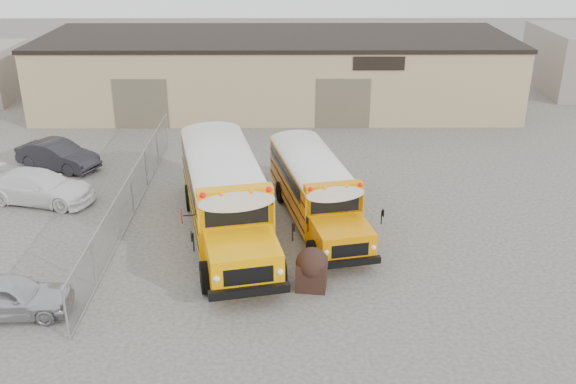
{
  "coord_description": "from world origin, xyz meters",
  "views": [
    {
      "loc": [
        0.47,
        -22.0,
        11.8
      ],
      "look_at": [
        0.63,
        1.56,
        1.6
      ],
      "focal_mm": 40.0,
      "sensor_mm": 36.0,
      "label": 1
    }
  ],
  "objects_px": {
    "school_bus_right": "(287,141)",
    "car_dark": "(58,155)",
    "tarp_bundle": "(312,268)",
    "school_bus_left": "(207,136)",
    "car_silver": "(8,296)",
    "car_white": "(39,187)"
  },
  "relations": [
    {
      "from": "school_bus_right",
      "to": "car_silver",
      "type": "height_order",
      "value": "school_bus_right"
    },
    {
      "from": "car_silver",
      "to": "car_dark",
      "type": "height_order",
      "value": "car_dark"
    },
    {
      "from": "school_bus_left",
      "to": "car_silver",
      "type": "height_order",
      "value": "school_bus_left"
    },
    {
      "from": "school_bus_left",
      "to": "car_white",
      "type": "distance_m",
      "value": 8.11
    },
    {
      "from": "car_silver",
      "to": "school_bus_right",
      "type": "bearing_deg",
      "value": -38.32
    },
    {
      "from": "school_bus_right",
      "to": "car_white",
      "type": "relative_size",
      "value": 1.9
    },
    {
      "from": "school_bus_right",
      "to": "tarp_bundle",
      "type": "distance_m",
      "value": 11.09
    },
    {
      "from": "school_bus_right",
      "to": "car_white",
      "type": "bearing_deg",
      "value": -161.32
    },
    {
      "from": "school_bus_left",
      "to": "school_bus_right",
      "type": "bearing_deg",
      "value": 0.63
    },
    {
      "from": "car_white",
      "to": "tarp_bundle",
      "type": "bearing_deg",
      "value": -108.2
    },
    {
      "from": "tarp_bundle",
      "to": "car_dark",
      "type": "distance_m",
      "value": 16.79
    },
    {
      "from": "school_bus_left",
      "to": "car_white",
      "type": "relative_size",
      "value": 2.27
    },
    {
      "from": "tarp_bundle",
      "to": "car_silver",
      "type": "height_order",
      "value": "tarp_bundle"
    },
    {
      "from": "school_bus_left",
      "to": "tarp_bundle",
      "type": "height_order",
      "value": "school_bus_left"
    },
    {
      "from": "car_dark",
      "to": "school_bus_right",
      "type": "bearing_deg",
      "value": -67.37
    },
    {
      "from": "tarp_bundle",
      "to": "car_dark",
      "type": "xyz_separation_m",
      "value": [
        -12.32,
        11.41,
        -0.06
      ]
    },
    {
      "from": "car_white",
      "to": "car_dark",
      "type": "bearing_deg",
      "value": 20.23
    },
    {
      "from": "school_bus_right",
      "to": "car_dark",
      "type": "xyz_separation_m",
      "value": [
        -11.52,
        0.38,
        -0.85
      ]
    },
    {
      "from": "car_white",
      "to": "car_dark",
      "type": "xyz_separation_m",
      "value": [
        -0.49,
        4.11,
        -0.01
      ]
    },
    {
      "from": "school_bus_right",
      "to": "tarp_bundle",
      "type": "xyz_separation_m",
      "value": [
        0.8,
        -11.03,
        -0.78
      ]
    },
    {
      "from": "school_bus_right",
      "to": "car_dark",
      "type": "distance_m",
      "value": 11.56
    },
    {
      "from": "school_bus_left",
      "to": "car_white",
      "type": "bearing_deg",
      "value": -152.69
    }
  ]
}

